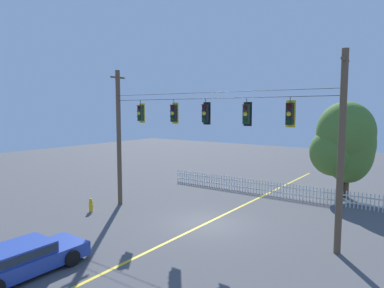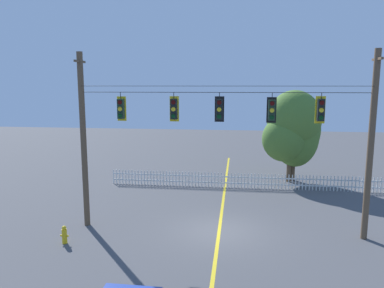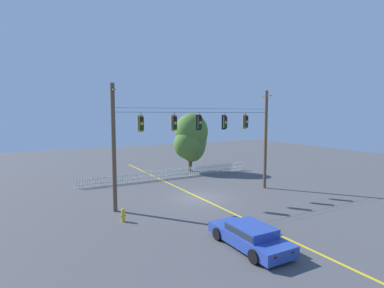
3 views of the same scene
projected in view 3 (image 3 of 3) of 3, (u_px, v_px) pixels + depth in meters
name	position (u px, v px, depth m)	size (l,w,h in m)	color
ground	(200.00, 198.00, 23.58)	(80.00, 80.00, 0.00)	#4C4C4F
lane_centerline_stripe	(200.00, 198.00, 23.58)	(0.16, 36.00, 0.01)	gold
signal_support_span	(200.00, 143.00, 23.16)	(13.49, 1.10, 8.48)	brown
traffic_signal_eastbound_side	(141.00, 124.00, 20.74)	(0.43, 0.38, 1.35)	black
traffic_signal_westbound_side	(174.00, 123.00, 21.97)	(0.43, 0.38, 1.35)	black
traffic_signal_northbound_primary	(199.00, 122.00, 22.98)	(0.43, 0.38, 1.34)	black
traffic_signal_southbound_primary	(225.00, 122.00, 24.13)	(0.43, 0.38, 1.36)	black
traffic_signal_northbound_secondary	(246.00, 122.00, 25.15)	(0.43, 0.38, 1.36)	black
white_picket_fence	(171.00, 173.00, 30.82)	(18.28, 0.06, 1.02)	silver
autumn_maple_near_fence	(190.00, 136.00, 33.88)	(4.12, 3.40, 6.59)	brown
autumn_maple_mid	(193.00, 140.00, 34.32)	(3.36, 2.75, 5.96)	brown
parked_car	(250.00, 235.00, 14.79)	(2.04, 4.63, 1.15)	#28429E
fire_hydrant	(123.00, 215.00, 18.36)	(0.38, 0.22, 0.81)	gold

